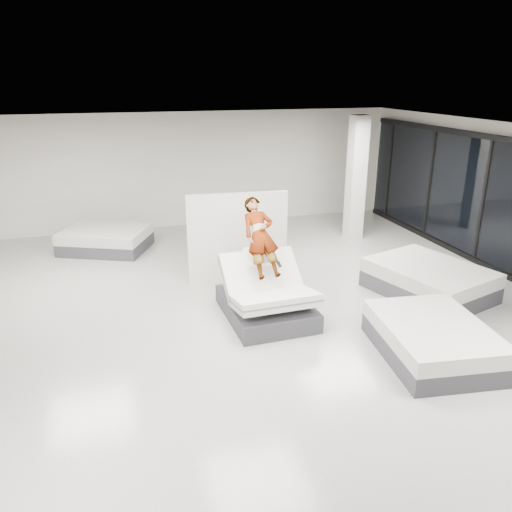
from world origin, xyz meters
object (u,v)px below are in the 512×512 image
at_px(flat_bed_right_far, 429,280).
at_px(column, 356,179).
at_px(person, 261,250).
at_px(hero_bed, 266,298).
at_px(flat_bed_right_near, 432,340).
at_px(divider_panel, 238,238).
at_px(remote, 279,264).
at_px(flat_bed_left_far, 106,239).

height_order(flat_bed_right_far, column, column).
bearing_deg(person, hero_bed, -90.00).
bearing_deg(person, flat_bed_right_near, -50.24).
bearing_deg(hero_bed, divider_panel, 91.51).
height_order(hero_bed, column, column).
bearing_deg(remote, person, 122.15).
xyz_separation_m(hero_bed, flat_bed_right_far, (3.39, 0.04, -0.06)).
height_order(person, flat_bed_right_near, person).
bearing_deg(hero_bed, person, 91.89).
height_order(divider_panel, flat_bed_left_far, divider_panel).
height_order(remote, column, column).
bearing_deg(remote, column, 46.34).
xyz_separation_m(flat_bed_right_far, flat_bed_left_far, (-6.12, 4.62, -0.03)).
bearing_deg(column, person, -136.33).
xyz_separation_m(divider_panel, flat_bed_right_near, (2.10, -3.82, -0.67)).
distance_m(remote, flat_bed_left_far, 5.58).
distance_m(person, column, 5.05).
bearing_deg(flat_bed_left_far, divider_panel, -46.78).
bearing_deg(flat_bed_left_far, column, -7.72).
bearing_deg(flat_bed_right_near, hero_bed, 135.77).
bearing_deg(divider_panel, flat_bed_left_far, 138.28).
xyz_separation_m(hero_bed, flat_bed_right_near, (2.06, -2.00, -0.08)).
height_order(remote, flat_bed_left_far, remote).
distance_m(remote, flat_bed_right_far, 3.25).
distance_m(hero_bed, column, 5.40).
xyz_separation_m(hero_bed, person, (-0.01, 0.32, 0.81)).
xyz_separation_m(person, flat_bed_left_far, (-2.71, 4.34, -0.90)).
distance_m(hero_bed, remote, 0.68).
relative_size(person, flat_bed_right_near, 0.71).
xyz_separation_m(flat_bed_right_far, column, (0.24, 3.76, 1.30)).
xyz_separation_m(flat_bed_right_far, flat_bed_right_near, (-1.34, -2.04, -0.02)).
height_order(person, flat_bed_right_far, person).
relative_size(person, column, 0.49).
xyz_separation_m(divider_panel, flat_bed_left_far, (-2.67, 2.85, -0.67)).
distance_m(remote, divider_panel, 1.86).
xyz_separation_m(flat_bed_right_near, column, (1.58, 5.80, 1.32)).
bearing_deg(divider_panel, column, 33.38).
xyz_separation_m(remote, column, (3.41, 3.82, 0.60)).
bearing_deg(flat_bed_right_far, person, 175.23).
relative_size(hero_bed, remote, 13.68).
bearing_deg(flat_bed_right_near, flat_bed_right_far, 56.75).
relative_size(flat_bed_right_near, flat_bed_left_far, 0.91).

